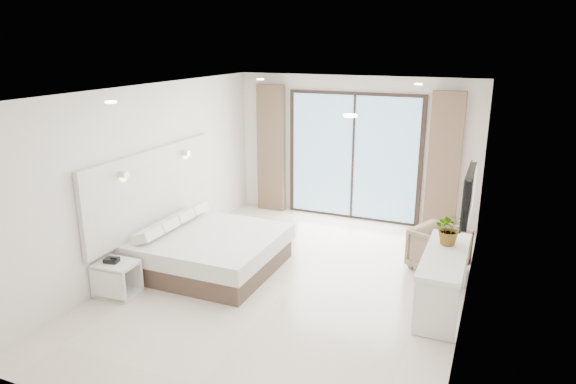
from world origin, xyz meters
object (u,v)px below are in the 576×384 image
at_px(nightstand, 117,279).
at_px(armchair, 439,247).
at_px(console_desk, 444,268).
at_px(bed, 209,250).

relative_size(nightstand, armchair, 0.74).
bearing_deg(console_desk, armchair, 99.05).
bearing_deg(armchair, bed, 135.93).
height_order(nightstand, armchair, armchair).
relative_size(bed, console_desk, 1.21).
bearing_deg(bed, armchair, 21.95).
distance_m(bed, armchair, 3.43).
bearing_deg(bed, nightstand, -119.69).
height_order(bed, console_desk, console_desk).
xyz_separation_m(nightstand, armchair, (3.87, 2.49, 0.12)).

